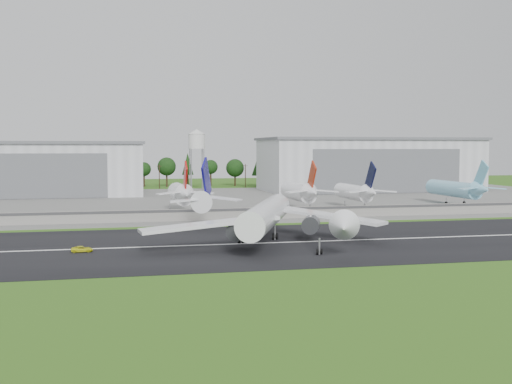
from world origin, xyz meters
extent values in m
plane|color=#215514|center=(0.00, 0.00, 0.00)|extent=(600.00, 600.00, 0.00)
cube|color=black|center=(0.00, 10.00, 0.05)|extent=(320.00, 60.00, 0.10)
cube|color=white|center=(0.00, 10.00, 0.11)|extent=(220.00, 1.00, 0.02)
cube|color=slate|center=(0.00, 120.00, 0.05)|extent=(320.00, 150.00, 0.10)
cube|color=gray|center=(0.00, 55.00, 1.75)|extent=(240.00, 0.50, 3.50)
cube|color=#38383A|center=(0.00, 54.70, 3.00)|extent=(240.00, 0.12, 0.70)
cube|color=silver|center=(-80.00, 165.00, 11.00)|extent=(95.00, 42.00, 22.00)
cube|color=#595B60|center=(-80.00, 165.00, 22.60)|extent=(97.00, 44.00, 1.20)
cube|color=#595B60|center=(-80.00, 143.85, 9.24)|extent=(66.50, 0.30, 18.04)
cube|color=silver|center=(75.00, 165.00, 12.00)|extent=(100.00, 45.00, 24.00)
cube|color=#595B60|center=(75.00, 165.00, 24.60)|extent=(102.00, 47.00, 1.20)
cube|color=#595B60|center=(75.00, 142.35, 10.08)|extent=(70.00, 0.30, 19.68)
cylinder|color=#99999E|center=(-8.00, 182.00, 10.00)|extent=(0.50, 0.50, 20.00)
cylinder|color=#99999E|center=(-2.00, 188.00, 10.00)|extent=(0.50, 0.50, 20.00)
cylinder|color=silver|center=(-5.00, 185.00, 23.50)|extent=(8.00, 8.00, 7.00)
cone|color=silver|center=(-5.00, 185.00, 28.20)|extent=(8.40, 8.40, 2.40)
cylinder|color=white|center=(-12.48, 10.00, 6.20)|extent=(21.34, 43.11, 5.80)
cone|color=white|center=(-3.43, -13.30, 6.20)|extent=(7.58, 7.69, 5.80)
cone|color=white|center=(-22.08, 34.70, 7.40)|extent=(8.39, 10.38, 5.51)
cube|color=navy|center=(-21.90, 34.24, 12.70)|extent=(3.92, 9.07, 11.13)
cube|color=white|center=(2.22, 13.57, 5.40)|extent=(22.44, 24.78, 2.65)
cylinder|color=#333338|center=(-2.36, 10.18, 3.80)|extent=(5.53, 6.50, 3.80)
cube|color=white|center=(-17.24, 36.05, 7.80)|extent=(9.00, 8.17, 0.98)
cube|color=white|center=(-25.74, 2.70, 5.40)|extent=(28.43, 8.76, 2.65)
cylinder|color=#333338|center=(-20.07, 3.30, 3.80)|extent=(5.53, 6.50, 3.80)
cube|color=white|center=(-26.56, 32.43, 7.80)|extent=(9.17, 3.70, 0.98)
cube|color=#99999E|center=(-11.04, 6.27, 1.70)|extent=(20.18, 31.59, 3.20)
cylinder|color=black|center=(-17.77, 11.17, 0.85)|extent=(0.92, 1.54, 1.50)
imported|color=yellow|center=(-50.64, 6.23, 0.69)|extent=(4.31, 2.12, 1.18)
cylinder|color=white|center=(-23.75, 80.00, 5.96)|extent=(5.92, 24.00, 5.92)
cone|color=white|center=(-23.75, 64.50, 6.96)|extent=(5.62, 7.00, 5.62)
cube|color=#AE0F0D|center=(-23.75, 65.00, 11.76)|extent=(0.45, 8.59, 10.02)
cylinder|color=#99999E|center=(-27.25, 78.00, 1.50)|extent=(0.32, 0.32, 3.00)
cylinder|color=#99999E|center=(-20.25, 78.00, 1.50)|extent=(0.32, 0.32, 3.00)
cylinder|color=black|center=(-27.25, 78.00, 0.80)|extent=(0.40, 1.40, 1.40)
cylinder|color=white|center=(15.13, 80.00, 5.85)|extent=(5.70, 24.00, 5.70)
cone|color=white|center=(15.13, 64.50, 6.85)|extent=(5.41, 7.00, 5.41)
cube|color=#A5250C|center=(15.13, 65.00, 11.65)|extent=(0.45, 8.59, 10.02)
cylinder|color=#99999E|center=(11.63, 78.00, 1.50)|extent=(0.32, 0.32, 3.00)
cylinder|color=#99999E|center=(18.63, 78.00, 1.50)|extent=(0.32, 0.32, 3.00)
cylinder|color=black|center=(11.63, 78.00, 0.80)|extent=(0.40, 1.40, 1.40)
cylinder|color=white|center=(34.34, 80.00, 5.56)|extent=(5.11, 24.00, 5.11)
cone|color=white|center=(34.34, 64.50, 6.56)|extent=(4.86, 7.00, 4.86)
cube|color=black|center=(34.34, 65.00, 11.36)|extent=(0.45, 8.59, 10.02)
cylinder|color=#99999E|center=(30.84, 78.00, 1.50)|extent=(0.32, 0.32, 3.00)
cylinder|color=#99999E|center=(37.84, 78.00, 1.50)|extent=(0.32, 0.32, 3.00)
cylinder|color=black|center=(30.84, 78.00, 0.80)|extent=(0.40, 1.40, 1.40)
cylinder|color=#84C7E4|center=(74.21, 85.00, 5.79)|extent=(5.58, 30.00, 5.58)
cone|color=#84C7E4|center=(74.21, 66.50, 6.79)|extent=(5.30, 7.00, 5.30)
cube|color=#6CC1DD|center=(74.21, 67.00, 11.59)|extent=(0.45, 8.59, 10.02)
cylinder|color=#99999E|center=(70.71, 83.00, 1.50)|extent=(0.32, 0.32, 3.00)
cylinder|color=#99999E|center=(77.71, 83.00, 1.50)|extent=(0.32, 0.32, 3.00)
cylinder|color=black|center=(70.71, 83.00, 0.80)|extent=(0.40, 1.40, 1.40)
camera|label=1|loc=(-44.36, -123.14, 20.69)|focal=45.00mm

